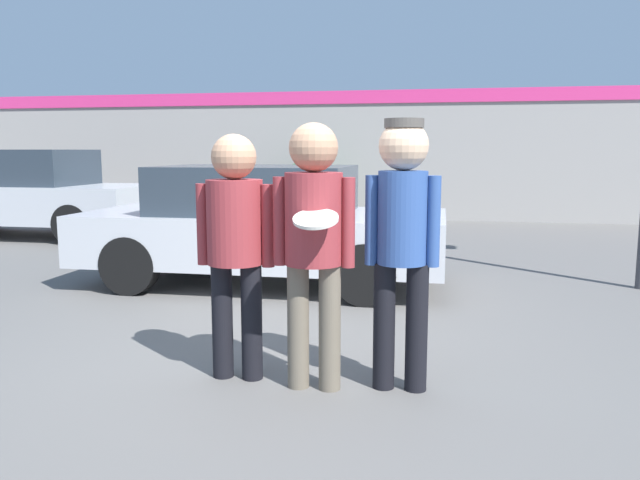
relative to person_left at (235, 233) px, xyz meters
name	(u,v)px	position (x,y,z in m)	size (l,w,h in m)	color
ground_plane	(277,366)	(0.22, 0.28, -1.05)	(56.00, 56.00, 0.00)	#5B5956
storefront_building	(391,154)	(0.22, 10.74, 0.48)	(24.00, 0.22, 3.01)	gray
person_left	(235,233)	(0.00, 0.00, 0.00)	(0.56, 0.39, 1.74)	black
person_middle_with_frisbee	(314,230)	(0.58, -0.09, 0.05)	(0.56, 0.61, 1.81)	#665B4C
person_right	(402,228)	(1.16, 0.01, 0.06)	(0.50, 0.33, 1.83)	black
parked_car_near	(262,224)	(-0.73, 3.14, -0.32)	(4.34, 1.92, 1.44)	#B7BABF
parked_car_far	(25,193)	(-6.37, 6.41, -0.23)	(4.75, 1.86, 1.64)	#B7BABF
shrub	(306,191)	(-1.64, 9.85, -0.36)	(1.39, 1.39, 1.39)	#285B2D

